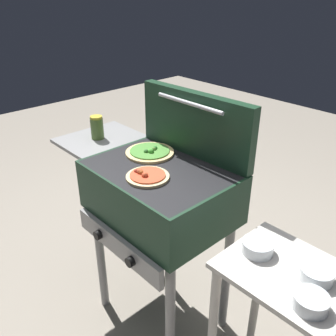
# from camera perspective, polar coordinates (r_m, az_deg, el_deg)

# --- Properties ---
(ground_plane) EXTENTS (8.00, 8.00, 0.00)m
(ground_plane) POSITION_cam_1_polar(r_m,az_deg,el_deg) (2.17, -0.96, -21.70)
(ground_plane) COLOR gray
(grill) EXTENTS (0.96, 0.53, 0.90)m
(grill) POSITION_cam_1_polar(r_m,az_deg,el_deg) (1.68, -1.60, -4.29)
(grill) COLOR #193823
(grill) RESTS_ON ground_plane
(grill_lid_open) EXTENTS (0.63, 0.09, 0.30)m
(grill_lid_open) POSITION_cam_1_polar(r_m,az_deg,el_deg) (1.68, 4.26, 6.86)
(grill_lid_open) COLOR #193823
(grill_lid_open) RESTS_ON grill
(pizza_pepperoni) EXTENTS (0.18, 0.18, 0.04)m
(pizza_pepperoni) POSITION_cam_1_polar(r_m,az_deg,el_deg) (1.52, -3.30, -1.28)
(pizza_pepperoni) COLOR beige
(pizza_pepperoni) RESTS_ON grill
(pizza_veggie) EXTENTS (0.23, 0.23, 0.04)m
(pizza_veggie) POSITION_cam_1_polar(r_m,az_deg,el_deg) (1.73, -2.86, 2.51)
(pizza_veggie) COLOR #E0C17F
(pizza_veggie) RESTS_ON grill
(sauce_jar) EXTENTS (0.07, 0.07, 0.12)m
(sauce_jar) POSITION_cam_1_polar(r_m,az_deg,el_deg) (1.93, -11.06, 6.25)
(sauce_jar) COLOR #4C6B2D
(sauce_jar) RESTS_ON grill
(prep_table) EXTENTS (0.44, 0.36, 0.76)m
(prep_table) POSITION_cam_1_polar(r_m,az_deg,el_deg) (1.50, 17.22, -21.23)
(prep_table) COLOR beige
(prep_table) RESTS_ON ground_plane
(topping_bowl_near) EXTENTS (0.11, 0.11, 0.04)m
(topping_bowl_near) POSITION_cam_1_polar(r_m,az_deg,el_deg) (1.33, 22.27, -15.18)
(topping_bowl_near) COLOR silver
(topping_bowl_near) RESTS_ON prep_table
(topping_bowl_far) EXTENTS (0.11, 0.11, 0.04)m
(topping_bowl_far) POSITION_cam_1_polar(r_m,az_deg,el_deg) (1.38, 13.99, -11.87)
(topping_bowl_far) COLOR silver
(topping_bowl_far) RESTS_ON prep_table
(topping_bowl_middle) EXTENTS (0.11, 0.11, 0.04)m
(topping_bowl_middle) POSITION_cam_1_polar(r_m,az_deg,el_deg) (1.23, 21.45, -18.99)
(topping_bowl_middle) COLOR silver
(topping_bowl_middle) RESTS_ON prep_table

